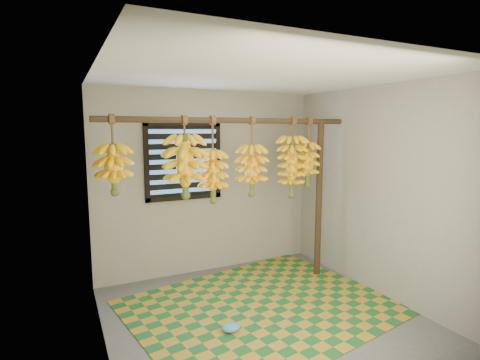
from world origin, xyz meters
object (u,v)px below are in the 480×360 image
support_post (319,200)px  banana_bunch_a (114,169)px  banana_bunch_c (213,176)px  plastic_bag (231,328)px  banana_bunch_e (292,167)px  banana_bunch_d (252,170)px  banana_bunch_f (308,164)px  banana_bunch_b (185,166)px  woven_mat (264,306)px

support_post → banana_bunch_a: size_ratio=2.56×
banana_bunch_c → plastic_bag: bearing=-100.7°
plastic_bag → banana_bunch_e: banana_bunch_e is taller
support_post → banana_bunch_d: bearing=180.0°
banana_bunch_c → banana_bunch_d: 0.48m
plastic_bag → banana_bunch_f: 2.17m
support_post → banana_bunch_c: size_ratio=2.10×
banana_bunch_c → banana_bunch_d: size_ratio=1.04×
plastic_bag → banana_bunch_c: (0.15, 0.80, 1.34)m
support_post → banana_bunch_e: 0.62m
banana_bunch_d → banana_bunch_c: bearing=180.0°
banana_bunch_e → banana_bunch_b: bearing=180.0°
banana_bunch_e → banana_bunch_a: bearing=180.0°
plastic_bag → banana_bunch_a: 1.90m
plastic_bag → banana_bunch_b: (-0.17, 0.80, 1.47)m
banana_bunch_f → banana_bunch_b: bearing=180.0°
plastic_bag → banana_bunch_b: bearing=101.7°
woven_mat → plastic_bag: (-0.53, -0.32, 0.04)m
plastic_bag → banana_bunch_b: banana_bunch_b is taller
banana_bunch_c → banana_bunch_f: same height
plastic_bag → banana_bunch_c: size_ratio=0.20×
support_post → banana_bunch_c: banana_bunch_c is taller
banana_bunch_c → banana_bunch_f: bearing=0.0°
support_post → banana_bunch_b: 1.85m
plastic_bag → banana_bunch_a: bearing=138.0°
banana_bunch_a → banana_bunch_d: same height
banana_bunch_c → banana_bunch_f: (1.27, 0.00, 0.08)m
banana_bunch_a → banana_bunch_f: size_ratio=0.91×
banana_bunch_d → banana_bunch_a: bearing=-180.0°
banana_bunch_d → support_post: bearing=-0.0°
plastic_bag → banana_bunch_f: banana_bunch_f is taller
woven_mat → banana_bunch_f: banana_bunch_f is taller
support_post → banana_bunch_a: (-2.50, 0.00, 0.52)m
banana_bunch_a → banana_bunch_d: 1.53m
banana_bunch_b → banana_bunch_d: 0.80m
banana_bunch_f → woven_mat: bearing=-151.7°
banana_bunch_b → banana_bunch_d: bearing=0.0°
banana_bunch_e → banana_bunch_d: bearing=180.0°
banana_bunch_f → banana_bunch_d: bearing=180.0°
banana_bunch_e → banana_bunch_f: size_ratio=1.14×
woven_mat → banana_bunch_a: 2.13m
support_post → banana_bunch_f: 0.51m
banana_bunch_f → banana_bunch_c: bearing=180.0°
banana_bunch_e → banana_bunch_c: bearing=180.0°
banana_bunch_b → banana_bunch_d: same height
woven_mat → support_post: bearing=23.9°
banana_bunch_d → banana_bunch_e: bearing=-0.0°
plastic_bag → banana_bunch_c: banana_bunch_c is taller
banana_bunch_a → banana_bunch_e: 2.08m
support_post → banana_bunch_d: size_ratio=2.19×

